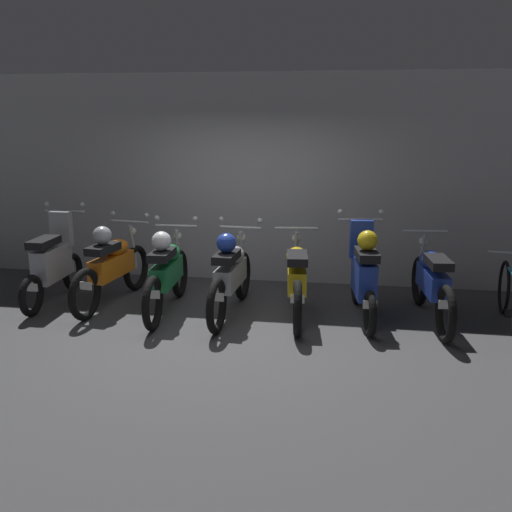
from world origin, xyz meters
The scene contains 10 objects.
ground_plane centered at (0.00, 0.00, 0.00)m, with size 80.00×80.00×0.00m, color #424244.
back_wall centered at (0.00, 2.34, 1.52)m, with size 16.00×0.30×3.05m, color #ADADB2.
motorbike_slot_0 centered at (-2.45, 0.77, 0.53)m, with size 0.59×1.68×1.29m.
motorbike_slot_1 centered at (-1.63, 0.80, 0.53)m, with size 0.59×1.95×1.15m.
motorbike_slot_2 centered at (-0.82, 0.60, 0.53)m, with size 0.59×1.95×1.15m.
motorbike_slot_3 centered at (0.00, 0.63, 0.53)m, with size 0.59×1.95×1.15m.
motorbike_slot_4 centered at (0.82, 0.71, 0.49)m, with size 0.56×1.95×1.03m.
motorbike_slot_5 centered at (1.63, 0.75, 0.57)m, with size 0.59×1.68×1.29m.
motorbike_slot_6 centered at (2.45, 0.78, 0.49)m, with size 0.56×1.95×1.03m.
bicycle centered at (3.35, 0.70, 0.36)m, with size 0.50×1.73×0.89m.
Camera 1 is at (1.43, -6.18, 2.48)m, focal length 40.63 mm.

